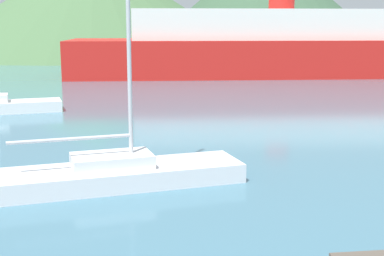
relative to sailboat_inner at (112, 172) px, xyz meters
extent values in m
cube|color=silver|center=(0.00, 0.00, -0.12)|extent=(7.70, 2.99, 0.55)
cube|color=silver|center=(0.00, 0.00, 0.34)|extent=(2.42, 1.65, 0.38)
cylinder|color=#BCBCC1|center=(0.55, 0.08, 4.35)|extent=(0.12, 0.12, 8.39)
cylinder|color=#BCBCC1|center=(-1.12, -0.17, 1.05)|extent=(3.35, 0.60, 0.10)
cube|color=red|center=(15.75, 31.69, 1.20)|extent=(38.25, 12.75, 3.19)
cube|color=silver|center=(15.75, 31.69, 4.09)|extent=(26.91, 10.29, 2.59)
cylinder|color=red|center=(15.75, 31.69, 6.19)|extent=(2.28, 2.28, 1.60)
cone|color=#476B42|center=(-1.17, 71.44, 7.47)|extent=(51.46, 51.46, 15.74)
camera|label=1|loc=(-0.22, -14.89, 4.17)|focal=50.00mm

